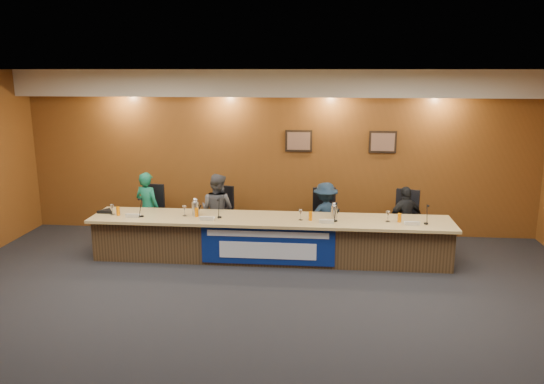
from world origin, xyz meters
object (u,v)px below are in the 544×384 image
Objects in this scene: panelist_b at (217,210)px; carafe_left at (196,209)px; panelist_c at (325,216)px; office_chair_d at (404,224)px; office_chair_b at (219,219)px; office_chair_a at (150,217)px; office_chair_c at (325,222)px; carafe_right at (334,212)px; speakerphone at (106,211)px; panelist_a at (148,208)px; dais_body at (270,240)px; panelist_d at (405,219)px; banner at (268,246)px.

carafe_left is (-0.25, -0.65, 0.19)m from panelist_b.
panelist_c is 1.43m from office_chair_d.
carafe_left is at bearing -92.65° from office_chair_b.
carafe_left is at bearing -29.26° from office_chair_a.
carafe_right is at bearing -84.36° from office_chair_c.
panelist_c is at bearing 3.99° from office_chair_a.
speakerphone reaches higher than office_chair_c.
panelist_a reaches higher than panelist_b.
dais_body is at bearing -178.60° from carafe_right.
speakerphone reaches higher than office_chair_b.
office_chair_c is (1.97, 0.10, -0.20)m from panelist_b.
carafe_left reaches higher than dais_body.
carafe_left reaches higher than office_chair_d.
carafe_right is (-1.28, -0.70, 0.38)m from office_chair_d.
office_chair_d is (4.71, 0.00, 0.00)m from office_chair_a.
office_chair_c is 1.93× the size of carafe_left.
carafe_right reaches higher than office_chair_a.
panelist_a is 2.84× the size of office_chair_a.
panelist_d is at bearing 25.18° from carafe_right.
banner reaches higher than dais_body.
office_chair_d is at bearing 161.79° from panelist_c.
office_chair_a is 1.00× the size of office_chair_b.
panelist_b is (-1.04, 1.04, 0.30)m from banner.
office_chair_c is (3.29, 0.00, 0.00)m from office_chair_a.
banner is 2.62m from office_chair_a.
dais_body is 4.41× the size of panelist_b.
office_chair_b and office_chair_d have the same top height.
office_chair_b is 2.16× the size of carafe_right.
panelist_c is (0.93, 0.63, 0.27)m from dais_body.
speakerphone is at bearing 171.58° from banner.
dais_body is 1.26m from panelist_b.
carafe_left is (1.07, -0.75, 0.39)m from office_chair_a.
panelist_b is at bearing -159.57° from office_chair_d.
panelist_b is at bearing 18.32° from speakerphone.
banner is 2.95m from speakerphone.
panelist_a is 5.49× the size of carafe_left.
office_chair_b is 2.01m from speakerphone.
office_chair_a is at bearing -25.40° from panelist_d.
dais_body is 2.73× the size of banner.
office_chair_b is at bearing 161.71° from carafe_right.
panelist_d is at bearing -10.16° from office_chair_c.
office_chair_b is at bearing -161.25° from office_chair_d.
speakerphone is (-3.83, -0.71, 0.30)m from office_chair_c.
office_chair_d is 1.50m from carafe_right.
carafe_right is (0.15, -0.60, 0.24)m from panelist_c.
panelist_b is 2.21m from carafe_right.
panelist_a is 3.29m from office_chair_c.
carafe_right is at bearing -2.78° from office_chair_b.
panelist_b is at bearing -22.23° from panelist_c.
panelist_b is at bearing 148.88° from dais_body.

